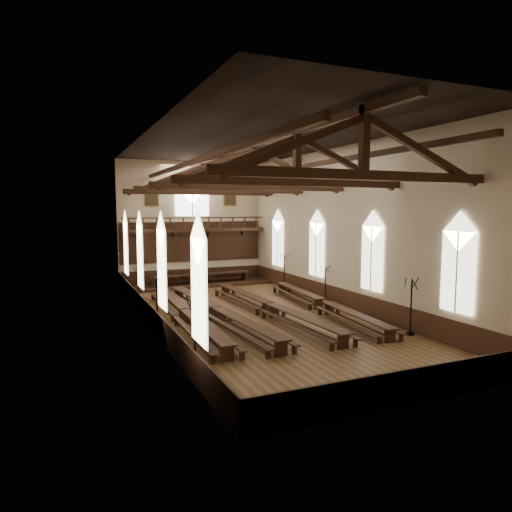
{
  "coord_description": "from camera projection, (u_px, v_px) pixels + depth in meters",
  "views": [
    {
      "loc": [
        -10.19,
        -23.72,
        6.21
      ],
      "look_at": [
        0.77,
        1.5,
        3.32
      ],
      "focal_mm": 32.0,
      "sensor_mm": 36.0,
      "label": 1
    }
  ],
  "objects": [
    {
      "name": "ground",
      "position": [
        254.0,
        316.0,
        26.32
      ],
      "size": [
        26.0,
        26.0,
        0.0
      ],
      "primitive_type": "plane",
      "color": "brown",
      "rests_on": "ground"
    },
    {
      "name": "room_walls",
      "position": [
        254.0,
        204.0,
        25.65
      ],
      "size": [
        26.0,
        26.0,
        26.0
      ],
      "color": "beige",
      "rests_on": "ground"
    },
    {
      "name": "wainscot_band",
      "position": [
        254.0,
        306.0,
        26.26
      ],
      "size": [
        12.0,
        26.0,
        1.2
      ],
      "color": "#391D11",
      "rests_on": "ground"
    },
    {
      "name": "side_windows",
      "position": [
        254.0,
        252.0,
        25.93
      ],
      "size": [
        11.85,
        19.8,
        4.5
      ],
      "color": "white",
      "rests_on": "room_walls"
    },
    {
      "name": "end_window",
      "position": [
        192.0,
        196.0,
        37.33
      ],
      "size": [
        2.8,
        0.12,
        3.8
      ],
      "color": "white",
      "rests_on": "room_walls"
    },
    {
      "name": "minstrels_gallery",
      "position": [
        193.0,
        236.0,
        37.46
      ],
      "size": [
        11.8,
        1.24,
        3.7
      ],
      "color": "#351E10",
      "rests_on": "room_walls"
    },
    {
      "name": "portraits",
      "position": [
        192.0,
        197.0,
        37.35
      ],
      "size": [
        7.75,
        0.09,
        1.45
      ],
      "color": "brown",
      "rests_on": "room_walls"
    },
    {
      "name": "roof_trusses",
      "position": [
        254.0,
        172.0,
        25.46
      ],
      "size": [
        11.7,
        25.7,
        2.8
      ],
      "color": "#351E10",
      "rests_on": "room_walls"
    },
    {
      "name": "refectory_row_a",
      "position": [
        186.0,
        312.0,
        24.86
      ],
      "size": [
        1.72,
        14.63,
        0.77
      ],
      "color": "#351E10",
      "rests_on": "ground"
    },
    {
      "name": "refectory_row_b",
      "position": [
        217.0,
        310.0,
        25.29
      ],
      "size": [
        2.05,
        14.73,
        0.78
      ],
      "color": "#351E10",
      "rests_on": "ground"
    },
    {
      "name": "refectory_row_c",
      "position": [
        270.0,
        306.0,
        26.36
      ],
      "size": [
        1.86,
        14.65,
        0.77
      ],
      "color": "#351E10",
      "rests_on": "ground"
    },
    {
      "name": "refectory_row_d",
      "position": [
        324.0,
        303.0,
        27.45
      ],
      "size": [
        2.03,
        14.17,
        0.71
      ],
      "color": "#351E10",
      "rests_on": "ground"
    },
    {
      "name": "dais",
      "position": [
        201.0,
        284.0,
        36.79
      ],
      "size": [
        11.4,
        2.83,
        0.19
      ],
      "primitive_type": "cube",
      "color": "#391D11",
      "rests_on": "ground"
    },
    {
      "name": "high_table",
      "position": [
        201.0,
        275.0,
        36.71
      ],
      "size": [
        8.33,
        1.2,
        0.78
      ],
      "color": "#351E10",
      "rests_on": "dais"
    },
    {
      "name": "high_chairs",
      "position": [
        198.0,
        275.0,
        37.46
      ],
      "size": [
        7.66,
        0.46,
        0.96
      ],
      "color": "#351E10",
      "rests_on": "dais"
    },
    {
      "name": "candelabrum_left_near",
      "position": [
        195.0,
        349.0,
        17.48
      ],
      "size": [
        0.81,
        0.82,
        2.74
      ],
      "color": "black",
      "rests_on": "ground"
    },
    {
      "name": "candelabrum_left_mid",
      "position": [
        157.0,
        310.0,
        24.14
      ],
      "size": [
        0.74,
        0.83,
        2.7
      ],
      "color": "black",
      "rests_on": "ground"
    },
    {
      "name": "candelabrum_left_far",
      "position": [
        138.0,
        292.0,
        29.74
      ],
      "size": [
        0.7,
        0.74,
        2.45
      ],
      "color": "black",
      "rests_on": "ground"
    },
    {
      "name": "candelabrum_right_near",
      "position": [
        411.0,
        317.0,
        22.41
      ],
      "size": [
        0.82,
        0.86,
        2.85
      ],
      "color": "black",
      "rests_on": "ground"
    },
    {
      "name": "candelabrum_right_mid",
      "position": [
        325.0,
        292.0,
        29.57
      ],
      "size": [
        0.78,
        0.72,
        2.56
      ],
      "color": "black",
      "rests_on": "ground"
    },
    {
      "name": "candelabrum_right_far",
      "position": [
        284.0,
        279.0,
        34.9
      ],
      "size": [
        0.83,
        0.83,
        2.8
      ],
      "color": "black",
      "rests_on": "ground"
    }
  ]
}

